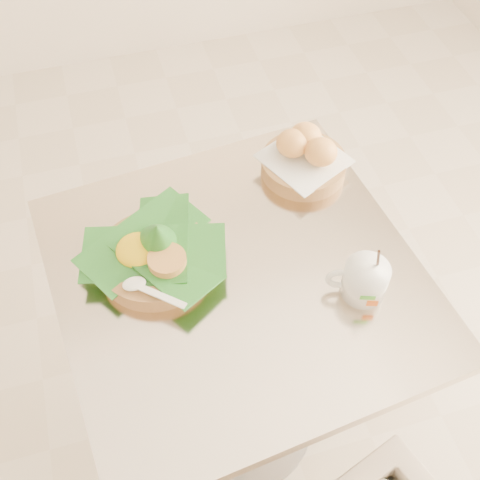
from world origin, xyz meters
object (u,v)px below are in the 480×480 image
object	(u,v)px
rice_basket	(154,253)
coffee_mug	(364,280)
bread_basket	(305,157)
cafe_table	(238,329)

from	to	relation	value
rice_basket	coffee_mug	xyz separation A→B (m)	(0.37, -0.17, 0.00)
rice_basket	bread_basket	size ratio (longest dim) A/B	1.33
rice_basket	coffee_mug	world-z (taller)	coffee_mug
cafe_table	bread_basket	distance (m)	0.41
rice_basket	bread_basket	bearing A→B (deg)	23.97
rice_basket	bread_basket	world-z (taller)	rice_basket
bread_basket	coffee_mug	distance (m)	0.34
cafe_table	rice_basket	world-z (taller)	rice_basket
cafe_table	rice_basket	bearing A→B (deg)	155.55
rice_basket	coffee_mug	distance (m)	0.41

